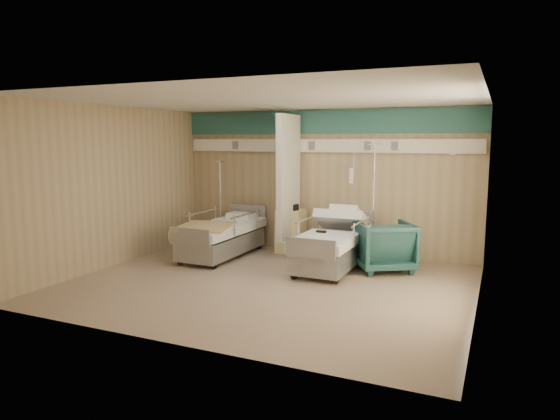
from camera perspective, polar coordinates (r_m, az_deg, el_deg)
The scene contains 13 objects.
ground at distance 7.80m, azimuth -1.32°, elevation -8.43°, with size 6.00×5.00×0.00m, color gray.
room_walls at distance 7.74m, azimuth -0.76°, elevation 5.44°, with size 6.04×5.04×2.82m.
bed_right at distance 8.68m, azimuth 5.97°, elevation -4.63°, with size 1.00×2.16×0.63m, color white, non-canonical shape.
bed_left at distance 9.58m, azimuth -6.66°, elevation -3.45°, with size 1.00×2.16×0.63m, color white, non-canonical shape.
bedside_cabinet at distance 9.88m, azimuth 1.26°, elevation -2.39°, with size 0.50×0.48×0.85m, color #F3E198.
visitor_armchair at distance 8.67m, azimuth 11.81°, elevation -4.04°, with size 0.90×0.93×0.85m, color #1B4543.
waffle_blanket at distance 8.56m, azimuth 12.01°, elevation -1.07°, with size 0.65×0.58×0.07m, color white.
iv_stand_right at distance 9.31m, azimuth 10.51°, elevation -3.08°, with size 0.38×0.38×2.15m.
iv_stand_left at distance 10.46m, azimuth -6.78°, elevation -2.19°, with size 0.32×0.32×1.79m.
call_remote at distance 8.60m, azimuth 4.73°, elevation -2.47°, with size 0.17×0.07×0.04m, color black.
tan_blanket at distance 9.17m, azimuth -8.57°, elevation -1.87°, with size 0.90×1.14×0.04m, color tan.
toiletry_bag at distance 9.73m, azimuth 1.42°, elevation 0.34°, with size 0.22×0.14×0.12m, color black.
white_cup at distance 9.95m, azimuth 0.74°, elevation 0.58°, with size 0.10×0.10×0.14m, color white.
Camera 1 is at (3.21, -6.76, 2.21)m, focal length 32.00 mm.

